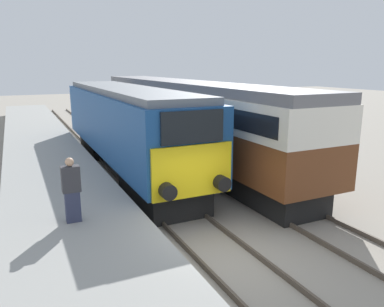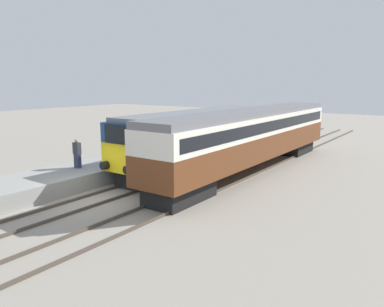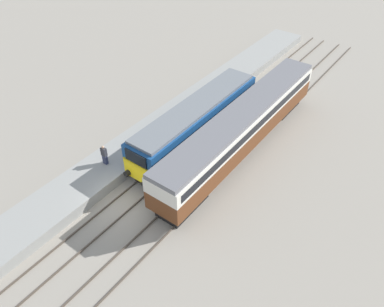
% 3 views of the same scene
% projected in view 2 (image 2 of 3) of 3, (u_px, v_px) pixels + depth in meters
% --- Properties ---
extents(ground_plane, '(120.00, 120.00, 0.00)m').
position_uv_depth(ground_plane, '(93.00, 201.00, 17.89)').
color(ground_plane, gray).
extents(platform_left, '(3.50, 50.00, 0.86)m').
position_uv_depth(platform_left, '(151.00, 158.00, 26.10)').
color(platform_left, gray).
rests_on(platform_left, ground_plane).
extents(rails_near_track, '(1.51, 60.00, 0.14)m').
position_uv_depth(rails_near_track, '(160.00, 178.00, 21.89)').
color(rails_near_track, '#4C4238').
rests_on(rails_near_track, ground_plane).
extents(rails_far_track, '(1.50, 60.00, 0.14)m').
position_uv_depth(rails_far_track, '(209.00, 187.00, 19.96)').
color(rails_far_track, '#4C4238').
rests_on(rails_far_track, ground_plane).
extents(locomotive, '(2.70, 14.22, 3.78)m').
position_uv_depth(locomotive, '(196.00, 136.00, 24.48)').
color(locomotive, black).
rests_on(locomotive, ground_plane).
extents(passenger_carriage, '(2.75, 19.71, 3.94)m').
position_uv_depth(passenger_carriage, '(253.00, 134.00, 23.64)').
color(passenger_carriage, black).
rests_on(passenger_carriage, ground_plane).
extents(person_on_platform, '(0.44, 0.26, 1.65)m').
position_uv_depth(person_on_platform, '(77.00, 153.00, 20.91)').
color(person_on_platform, '#2D334C').
rests_on(person_on_platform, platform_left).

